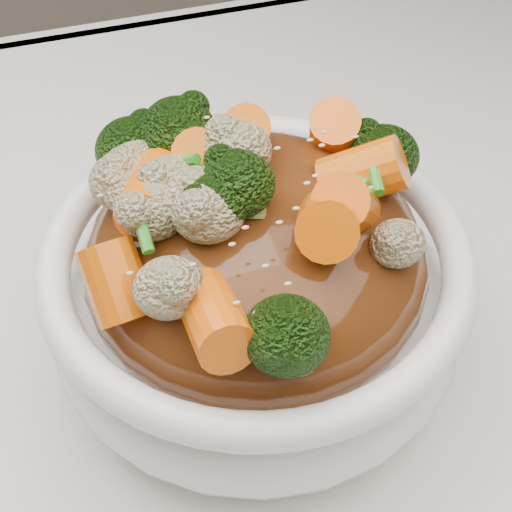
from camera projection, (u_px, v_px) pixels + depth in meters
name	position (u px, v px, depth m)	size (l,w,h in m)	color
tablecloth	(215.00, 396.00, 0.47)	(1.20, 0.80, 0.04)	silver
bowl	(256.00, 298.00, 0.44)	(0.23, 0.23, 0.09)	white
sauce_base	(256.00, 260.00, 0.42)	(0.18, 0.18, 0.10)	#4F250D
carrots	(256.00, 165.00, 0.37)	(0.18, 0.18, 0.05)	orange
broccoli	(256.00, 167.00, 0.37)	(0.18, 0.18, 0.05)	black
cauliflower	(256.00, 170.00, 0.37)	(0.18, 0.18, 0.04)	tan
scallions	(256.00, 163.00, 0.37)	(0.14, 0.14, 0.02)	#2C8C20
sesame_seeds	(256.00, 163.00, 0.37)	(0.16, 0.16, 0.01)	beige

